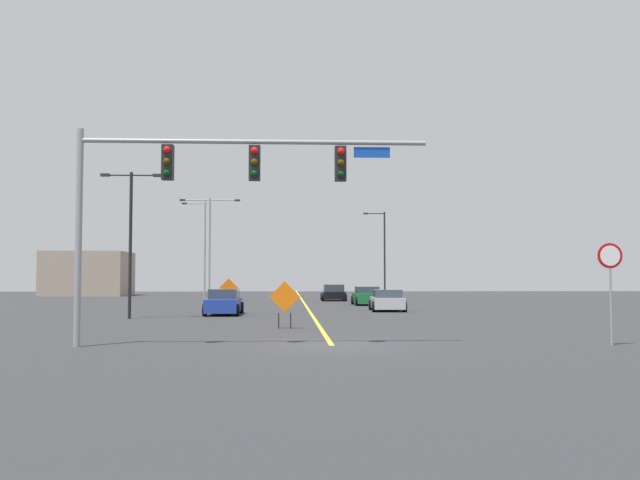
{
  "coord_description": "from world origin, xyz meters",
  "views": [
    {
      "loc": [
        -1.32,
        -20.94,
        2.01
      ],
      "look_at": [
        0.63,
        21.47,
        4.31
      ],
      "focal_mm": 39.37,
      "sensor_mm": 36.0,
      "label": 1
    }
  ],
  "objects_px": {
    "street_lamp_far_left": "(210,240)",
    "street_lamp_near_left": "(383,251)",
    "car_silver_far": "(387,301)",
    "street_lamp_far_right": "(131,231)",
    "car_black_approaching": "(333,293)",
    "traffic_signal_assembly": "(207,179)",
    "street_lamp_near_right": "(203,246)",
    "construction_sign_right_shoulder": "(229,290)",
    "car_blue_mid": "(224,302)",
    "stop_sign": "(610,274)",
    "car_green_near": "(367,296)",
    "construction_sign_left_lane": "(285,299)"
  },
  "relations": [
    {
      "from": "street_lamp_far_right",
      "to": "car_green_near",
      "type": "relative_size",
      "value": 1.86
    },
    {
      "from": "street_lamp_near_left",
      "to": "car_silver_far",
      "type": "height_order",
      "value": "street_lamp_near_left"
    },
    {
      "from": "street_lamp_far_left",
      "to": "car_blue_mid",
      "type": "height_order",
      "value": "street_lamp_far_left"
    },
    {
      "from": "street_lamp_near_left",
      "to": "street_lamp_near_right",
      "type": "bearing_deg",
      "value": -178.11
    },
    {
      "from": "street_lamp_far_left",
      "to": "car_blue_mid",
      "type": "distance_m",
      "value": 18.53
    },
    {
      "from": "street_lamp_far_left",
      "to": "street_lamp_far_right",
      "type": "xyz_separation_m",
      "value": [
        -1.53,
        -21.43,
        -0.73
      ]
    },
    {
      "from": "stop_sign",
      "to": "street_lamp_near_left",
      "type": "bearing_deg",
      "value": 90.99
    },
    {
      "from": "street_lamp_far_left",
      "to": "traffic_signal_assembly",
      "type": "bearing_deg",
      "value": -83.83
    },
    {
      "from": "street_lamp_near_right",
      "to": "construction_sign_left_lane",
      "type": "distance_m",
      "value": 37.4
    },
    {
      "from": "street_lamp_far_left",
      "to": "car_green_near",
      "type": "xyz_separation_m",
      "value": [
        12.15,
        -4.63,
        -4.43
      ]
    },
    {
      "from": "street_lamp_far_left",
      "to": "street_lamp_near_left",
      "type": "distance_m",
      "value": 17.36
    },
    {
      "from": "car_black_approaching",
      "to": "construction_sign_right_shoulder",
      "type": "bearing_deg",
      "value": -114.39
    },
    {
      "from": "car_green_near",
      "to": "construction_sign_left_lane",
      "type": "bearing_deg",
      "value": -104.06
    },
    {
      "from": "street_lamp_near_left",
      "to": "construction_sign_left_lane",
      "type": "bearing_deg",
      "value": -103.69
    },
    {
      "from": "traffic_signal_assembly",
      "to": "car_green_near",
      "type": "height_order",
      "value": "traffic_signal_assembly"
    },
    {
      "from": "traffic_signal_assembly",
      "to": "street_lamp_far_right",
      "type": "height_order",
      "value": "street_lamp_far_right"
    },
    {
      "from": "car_blue_mid",
      "to": "street_lamp_far_left",
      "type": "bearing_deg",
      "value": 98.91
    },
    {
      "from": "street_lamp_near_right",
      "to": "construction_sign_left_lane",
      "type": "bearing_deg",
      "value": -78.18
    },
    {
      "from": "street_lamp_near_right",
      "to": "construction_sign_right_shoulder",
      "type": "height_order",
      "value": "street_lamp_near_right"
    },
    {
      "from": "stop_sign",
      "to": "construction_sign_right_shoulder",
      "type": "height_order",
      "value": "stop_sign"
    },
    {
      "from": "car_green_near",
      "to": "stop_sign",
      "type": "bearing_deg",
      "value": -83.12
    },
    {
      "from": "traffic_signal_assembly",
      "to": "car_silver_far",
      "type": "bearing_deg",
      "value": 68.65
    },
    {
      "from": "car_silver_far",
      "to": "stop_sign",
      "type": "bearing_deg",
      "value": -80.8
    },
    {
      "from": "traffic_signal_assembly",
      "to": "car_silver_far",
      "type": "xyz_separation_m",
      "value": [
        8.5,
        21.74,
        -4.36
      ]
    },
    {
      "from": "car_blue_mid",
      "to": "street_lamp_near_left",
      "type": "bearing_deg",
      "value": 64.73
    },
    {
      "from": "car_black_approaching",
      "to": "car_silver_far",
      "type": "xyz_separation_m",
      "value": [
        2.03,
        -19.34,
        -0.06
      ]
    },
    {
      "from": "stop_sign",
      "to": "street_lamp_far_left",
      "type": "relative_size",
      "value": 0.36
    },
    {
      "from": "street_lamp_far_left",
      "to": "car_silver_far",
      "type": "xyz_separation_m",
      "value": [
        12.35,
        -13.89,
        -4.46
      ]
    },
    {
      "from": "car_black_approaching",
      "to": "car_silver_far",
      "type": "distance_m",
      "value": 19.44
    },
    {
      "from": "traffic_signal_assembly",
      "to": "car_green_near",
      "type": "relative_size",
      "value": 2.67
    },
    {
      "from": "construction_sign_right_shoulder",
      "to": "car_green_near",
      "type": "height_order",
      "value": "construction_sign_right_shoulder"
    },
    {
      "from": "car_black_approaching",
      "to": "street_lamp_far_right",
      "type": "bearing_deg",
      "value": -113.81
    },
    {
      "from": "car_green_near",
      "to": "car_silver_far",
      "type": "xyz_separation_m",
      "value": [
        0.21,
        -9.26,
        -0.03
      ]
    },
    {
      "from": "street_lamp_far_right",
      "to": "car_green_near",
      "type": "height_order",
      "value": "street_lamp_far_right"
    },
    {
      "from": "street_lamp_far_right",
      "to": "car_blue_mid",
      "type": "distance_m",
      "value": 6.74
    },
    {
      "from": "construction_sign_right_shoulder",
      "to": "car_green_near",
      "type": "bearing_deg",
      "value": 36.48
    },
    {
      "from": "stop_sign",
      "to": "street_lamp_near_right",
      "type": "relative_size",
      "value": 0.34
    },
    {
      "from": "traffic_signal_assembly",
      "to": "street_lamp_near_right",
      "type": "bearing_deg",
      "value": 96.96
    },
    {
      "from": "car_green_near",
      "to": "car_black_approaching",
      "type": "height_order",
      "value": "car_black_approaching"
    },
    {
      "from": "stop_sign",
      "to": "car_black_approaching",
      "type": "relative_size",
      "value": 0.75
    },
    {
      "from": "car_black_approaching",
      "to": "car_blue_mid",
      "type": "distance_m",
      "value": 24.42
    },
    {
      "from": "street_lamp_far_left",
      "to": "car_blue_mid",
      "type": "bearing_deg",
      "value": -81.09
    },
    {
      "from": "traffic_signal_assembly",
      "to": "car_silver_far",
      "type": "height_order",
      "value": "traffic_signal_assembly"
    },
    {
      "from": "car_silver_far",
      "to": "traffic_signal_assembly",
      "type": "bearing_deg",
      "value": -111.35
    },
    {
      "from": "traffic_signal_assembly",
      "to": "construction_sign_left_lane",
      "type": "xyz_separation_m",
      "value": [
        2.31,
        7.1,
        -3.8
      ]
    },
    {
      "from": "car_silver_far",
      "to": "street_lamp_far_right",
      "type": "bearing_deg",
      "value": -151.52
    },
    {
      "from": "street_lamp_near_left",
      "to": "street_lamp_near_right",
      "type": "distance_m",
      "value": 16.64
    },
    {
      "from": "construction_sign_right_shoulder",
      "to": "car_silver_far",
      "type": "height_order",
      "value": "construction_sign_right_shoulder"
    },
    {
      "from": "street_lamp_near_right",
      "to": "car_blue_mid",
      "type": "height_order",
      "value": "street_lamp_near_right"
    },
    {
      "from": "street_lamp_far_right",
      "to": "street_lamp_near_right",
      "type": "xyz_separation_m",
      "value": [
        0.08,
        29.31,
        0.61
      ]
    }
  ]
}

